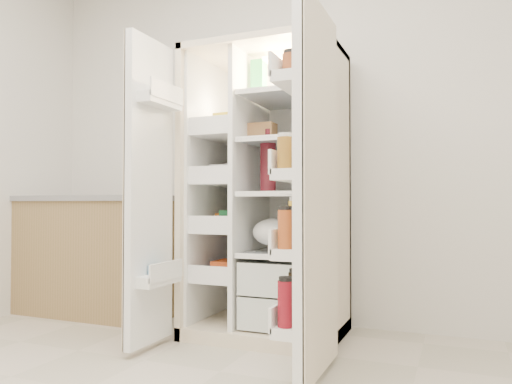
% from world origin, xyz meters
% --- Properties ---
extents(wall_back, '(4.00, 0.02, 2.70)m').
position_xyz_m(wall_back, '(0.00, 2.00, 1.35)').
color(wall_back, silver).
rests_on(wall_back, floor).
extents(refrigerator, '(0.92, 0.70, 1.80)m').
position_xyz_m(refrigerator, '(-0.01, 1.65, 0.75)').
color(refrigerator, beige).
rests_on(refrigerator, floor).
extents(freezer_door, '(0.15, 0.40, 1.72)m').
position_xyz_m(freezer_door, '(-0.53, 1.05, 0.89)').
color(freezer_door, white).
rests_on(freezer_door, floor).
extents(fridge_door, '(0.17, 0.58, 1.72)m').
position_xyz_m(fridge_door, '(0.45, 0.96, 0.87)').
color(fridge_door, white).
rests_on(fridge_door, floor).
extents(kitchen_counter, '(1.21, 0.65, 0.88)m').
position_xyz_m(kitchen_counter, '(-1.41, 1.69, 0.44)').
color(kitchen_counter, '#937449').
rests_on(kitchen_counter, floor).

